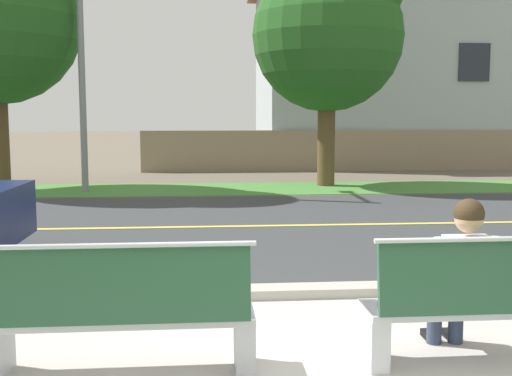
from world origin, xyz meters
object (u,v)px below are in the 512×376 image
object	(u,v)px
seated_person_white	(461,272)
shade_tree_left	(333,24)
bench_left	(120,316)
streetlamp	(81,10)
bench_right	(493,306)

from	to	relation	value
seated_person_white	shade_tree_left	world-z (taller)	shade_tree_left
shade_tree_left	seated_person_white	bearing A→B (deg)	-97.02
bench_left	streetlamp	bearing A→B (deg)	101.56
bench_right	seated_person_white	world-z (taller)	seated_person_white
seated_person_white	shade_tree_left	size ratio (longest dim) A/B	0.19
seated_person_white	streetlamp	distance (m)	12.72
bench_right	seated_person_white	distance (m)	0.33
bench_right	shade_tree_left	world-z (taller)	shade_tree_left
bench_left	seated_person_white	world-z (taller)	seated_person_white
bench_left	shade_tree_left	bearing A→B (deg)	71.55
bench_right	seated_person_white	bearing A→B (deg)	135.71
bench_right	streetlamp	size ratio (longest dim) A/B	0.24
seated_person_white	bench_right	bearing A→B (deg)	-44.29
seated_person_white	streetlamp	world-z (taller)	streetlamp
bench_left	seated_person_white	distance (m)	2.56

